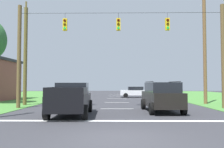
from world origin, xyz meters
TOP-DOWN VIEW (x-y plane):
  - ground_plane at (0.00, 0.00)m, footprint 120.00×120.00m
  - stop_bar_stripe at (0.00, 3.93)m, footprint 13.59×0.45m
  - lane_dash_0 at (0.00, 9.93)m, footprint 2.50×0.15m
  - lane_dash_1 at (0.00, 16.16)m, footprint 2.50×0.15m
  - lane_dash_2 at (0.00, 22.73)m, footprint 2.50×0.15m
  - lane_dash_3 at (0.00, 29.48)m, footprint 2.50×0.15m
  - lane_dash_4 at (0.00, 35.84)m, footprint 2.50×0.15m
  - overhead_signal_span at (0.23, 10.21)m, footprint 16.20×0.31m
  - pickup_truck at (-2.78, 6.13)m, footprint 2.46×5.48m
  - suv_black at (2.99, 7.92)m, footprint 2.37×4.87m
  - distant_car_crossing_white at (2.70, 25.71)m, footprint 4.32×2.06m
  - utility_pole_mid_right at (8.36, 14.33)m, footprint 0.32×1.76m
  - utility_pole_near_left at (-8.19, 12.84)m, footprint 0.32×1.62m

SIDE VIEW (x-z plane):
  - ground_plane at x=0.00m, z-range 0.00..0.00m
  - stop_bar_stripe at x=0.00m, z-range 0.00..0.01m
  - lane_dash_0 at x=0.00m, z-range 0.00..0.01m
  - lane_dash_1 at x=0.00m, z-range 0.00..0.01m
  - lane_dash_2 at x=0.00m, z-range 0.00..0.01m
  - lane_dash_3 at x=0.00m, z-range 0.00..0.01m
  - lane_dash_4 at x=0.00m, z-range 0.00..0.01m
  - distant_car_crossing_white at x=2.70m, z-range 0.03..1.55m
  - pickup_truck at x=-2.78m, z-range -0.01..1.94m
  - suv_black at x=2.99m, z-range 0.03..2.09m
  - overhead_signal_span at x=0.23m, z-range 0.36..8.47m
  - utility_pole_near_left at x=-8.19m, z-range -0.16..9.19m
  - utility_pole_mid_right at x=8.36m, z-range -0.07..11.43m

